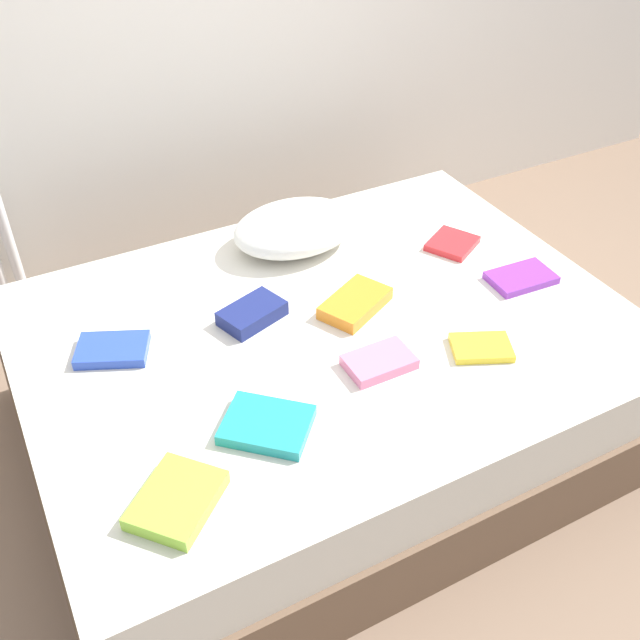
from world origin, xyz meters
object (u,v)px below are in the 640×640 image
at_px(bed, 327,379).
at_px(textbook_yellow, 481,347).
at_px(textbook_navy, 252,313).
at_px(pillow, 295,228).
at_px(textbook_lime, 177,500).
at_px(textbook_orange, 355,303).
at_px(textbook_pink, 379,362).
at_px(textbook_teal, 267,425).
at_px(textbook_blue, 113,350).
at_px(textbook_red, 452,243).
at_px(textbook_purple, 521,278).

xyz_separation_m(bed, textbook_yellow, (0.37, -0.35, 0.26)).
bearing_deg(textbook_navy, pillow, 27.97).
relative_size(pillow, textbook_yellow, 2.60).
bearing_deg(textbook_navy, textbook_lime, -146.21).
height_order(textbook_yellow, textbook_orange, textbook_orange).
xyz_separation_m(textbook_yellow, textbook_lime, (-1.05, -0.12, 0.01)).
bearing_deg(textbook_pink, textbook_teal, -169.27).
relative_size(pillow, textbook_blue, 2.21).
distance_m(bed, textbook_teal, 0.57).
relative_size(textbook_yellow, textbook_lime, 0.81).
distance_m(textbook_navy, textbook_orange, 0.35).
distance_m(bed, textbook_red, 0.72).
height_order(textbook_navy, textbook_lime, textbook_navy).
xyz_separation_m(pillow, textbook_purple, (0.61, -0.59, -0.06)).
height_order(pillow, textbook_pink, pillow).
xyz_separation_m(textbook_red, textbook_pink, (-0.60, -0.45, 0.01)).
xyz_separation_m(textbook_purple, textbook_orange, (-0.61, 0.13, 0.01)).
distance_m(textbook_blue, textbook_purple, 1.42).
bearing_deg(textbook_teal, bed, 84.58).
relative_size(bed, textbook_yellow, 10.77).
bearing_deg(textbook_yellow, textbook_teal, -156.00).
bearing_deg(textbook_purple, textbook_teal, -164.93).
distance_m(textbook_blue, textbook_red, 1.31).
bearing_deg(textbook_purple, textbook_red, 108.62).
bearing_deg(textbook_lime, textbook_purple, -27.24).
bearing_deg(textbook_yellow, textbook_lime, -148.70).
xyz_separation_m(pillow, textbook_teal, (-0.49, -0.82, -0.06)).
height_order(pillow, textbook_red, pillow).
height_order(textbook_navy, textbook_blue, textbook_navy).
bearing_deg(textbook_pink, bed, 99.24).
relative_size(textbook_teal, textbook_purple, 1.04).
distance_m(textbook_yellow, textbook_blue, 1.16).
bearing_deg(textbook_purple, textbook_blue, 171.54).
height_order(textbook_yellow, textbook_red, textbook_red).
distance_m(textbook_red, textbook_pink, 0.75).
relative_size(textbook_purple, textbook_lime, 1.00).
bearing_deg(textbook_teal, textbook_orange, 78.76).
bearing_deg(pillow, textbook_teal, -121.04).
distance_m(textbook_teal, textbook_purple, 1.12).
bearing_deg(textbook_pink, textbook_yellow, -14.89).
bearing_deg(textbook_orange, textbook_yellow, -83.50).
relative_size(pillow, textbook_purple, 2.09).
bearing_deg(bed, textbook_yellow, -43.33).
bearing_deg(textbook_lime, textbook_orange, -9.88).
xyz_separation_m(bed, textbook_navy, (-0.21, 0.13, 0.28)).
height_order(bed, textbook_lime, textbook_lime).
bearing_deg(textbook_navy, textbook_pink, -75.76).
bearing_deg(pillow, bed, -104.17).
bearing_deg(textbook_yellow, textbook_purple, 58.11).
distance_m(textbook_red, textbook_orange, 0.55).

